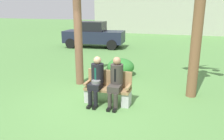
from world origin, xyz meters
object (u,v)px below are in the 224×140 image
(park_bench, at_px, (108,89))
(seated_man_left, at_px, (96,78))
(seated_man_right, at_px, (116,79))
(shrub_near_bench, at_px, (121,67))
(parked_car_near, at_px, (94,35))

(park_bench, bearing_deg, seated_man_left, -157.49)
(seated_man_right, bearing_deg, seated_man_left, -179.17)
(park_bench, distance_m, seated_man_right, 0.45)
(seated_man_left, height_order, shrub_near_bench, seated_man_left)
(park_bench, relative_size, parked_car_near, 0.31)
(park_bench, height_order, shrub_near_bench, park_bench)
(seated_man_left, distance_m, seated_man_right, 0.55)
(seated_man_right, xyz_separation_m, shrub_near_bench, (-0.61, 2.78, -0.41))
(park_bench, relative_size, seated_man_right, 0.95)
(seated_man_left, bearing_deg, shrub_near_bench, 91.32)
(park_bench, xyz_separation_m, parked_car_near, (-3.72, 8.31, 0.45))
(park_bench, xyz_separation_m, seated_man_right, (0.25, -0.11, 0.35))
(shrub_near_bench, distance_m, parked_car_near, 6.58)
(seated_man_right, bearing_deg, park_bench, 155.56)
(park_bench, height_order, seated_man_right, seated_man_right)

